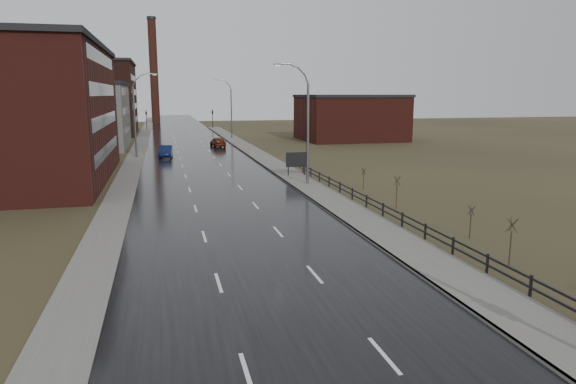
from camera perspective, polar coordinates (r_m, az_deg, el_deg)
road at (r=71.10m, az=-10.07°, el=3.75°), size 14.00×300.00×0.06m
sidewalk_right at (r=48.05m, az=2.28°, el=0.65°), size 3.20×180.00×0.18m
curb_right at (r=47.66m, az=0.52°, el=0.57°), size 0.16×180.00×0.18m
sidewalk_left at (r=71.04m, az=-16.69°, el=3.48°), size 2.40×260.00×0.12m
warehouse_mid at (r=89.52m, az=-22.66°, el=7.87°), size 16.32×20.40×10.50m
warehouse_far at (r=119.87m, az=-23.00°, el=9.58°), size 26.52×24.48×15.50m
building_right at (r=98.87m, az=6.91°, el=8.24°), size 18.36×16.32×8.50m
smokestack at (r=160.60m, az=-14.69°, el=12.94°), size 2.70×2.70×30.70m
streetlight_right_mid at (r=48.31m, az=1.88°, el=7.58°), size 3.36×0.28×11.35m
streetlight_left at (r=72.56m, az=-16.47°, el=8.22°), size 3.36×0.28×11.35m
streetlight_right_far at (r=101.32m, az=-6.49°, el=9.20°), size 3.36×0.28×11.35m
guardrail at (r=33.28m, az=13.11°, el=-3.11°), size 0.10×53.05×1.10m
shrub_c at (r=27.87m, az=23.52°, el=-5.04°), size 0.61×0.64×2.59m
shrub_d at (r=32.75m, az=19.64°, el=-3.05°), size 0.48×0.51×2.02m
shrub_e at (r=39.69m, az=12.00°, el=0.08°), size 0.59×0.62×2.51m
shrub_f at (r=47.44m, az=8.40°, el=1.57°), size 0.47×0.49×1.95m
billboard at (r=53.90m, az=0.96°, el=3.55°), size 2.30×0.17×2.59m
traffic_light_left at (r=130.54m, az=-15.50°, el=8.68°), size 0.58×2.73×5.30m
traffic_light_right at (r=131.10m, az=-8.41°, el=8.96°), size 0.58×2.73×5.30m
car_near at (r=72.39m, az=-13.43°, el=4.37°), size 2.04×5.01×1.62m
car_far at (r=85.28m, az=-7.79°, el=5.50°), size 2.46×4.98×1.63m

